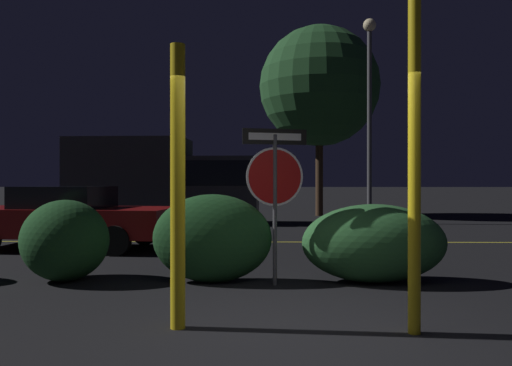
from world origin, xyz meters
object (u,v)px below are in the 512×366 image
Objects in this scene: hedge_bush_3 at (374,243)px; street_lamp at (370,92)px; hedge_bush_1 at (65,240)px; hedge_bush_2 at (212,238)px; stop_sign at (275,175)px; yellow_pole_right at (414,154)px; tree_0 at (319,87)px; delivery_truck at (165,178)px; yellow_pole_left at (178,186)px; passing_car_2 at (70,217)px.

hedge_bush_3 is 0.29× the size of street_lamp.
hedge_bush_2 is at bearing -1.74° from hedge_bush_1.
stop_sign is 2.57m from yellow_pole_right.
hedge_bush_3 is (2.34, 0.05, -0.07)m from hedge_bush_2.
hedge_bush_3 is at bearing -93.02° from tree_0.
stop_sign is 11.07m from delivery_truck.
delivery_truck is at bearing 116.53° from hedge_bush_3.
stop_sign is 1.75m from hedge_bush_3.
delivery_truck is at bearing 95.12° from stop_sign.
street_lamp is 0.88× the size of tree_0.
yellow_pole_left is 3.46m from hedge_bush_3.
street_lamp is (4.39, 10.19, 3.93)m from hedge_bush_2.
passing_car_2 is (-1.30, 3.46, 0.09)m from hedge_bush_1.
yellow_pole_left is 0.82× the size of yellow_pole_right.
yellow_pole_left is 1.63× the size of hedge_bush_2.
yellow_pole_left is at bearing 35.55° from passing_car_2.
hedge_bush_2 reaches higher than hedge_bush_1.
yellow_pole_right is 2.69m from hedge_bush_3.
hedge_bush_1 is at bearing 4.94° from delivery_truck.
yellow_pole_right is 3.41m from hedge_bush_2.
tree_0 is at bearing 124.83° from delivery_truck.
hedge_bush_1 is 2.17m from hedge_bush_2.
yellow_pole_right reaches higher than delivery_truck.
tree_0 is (3.08, 14.12, 4.87)m from hedge_bush_2.
yellow_pole_left is 3.21m from hedge_bush_1.
yellow_pole_right is 8.25m from passing_car_2.
passing_car_2 is 0.65× the size of street_lamp.
yellow_pole_right is 0.43× the size of tree_0.
tree_0 is (-1.31, 3.93, 0.94)m from street_lamp.
yellow_pole_right is 2.73× the size of hedge_bush_1.
hedge_bush_2 is 10.69m from delivery_truck.
yellow_pole_left is at bearing -136.77° from hedge_bush_3.
yellow_pole_right is at bearing -3.20° from yellow_pole_left.
hedge_bush_1 is at bearing 179.74° from hedge_bush_3.
yellow_pole_left is 0.43× the size of delivery_truck.
hedge_bush_3 is (1.44, 0.21, -0.98)m from stop_sign.
tree_0 reaches higher than hedge_bush_1.
passing_car_2 is at bearing 134.56° from hedge_bush_2.
tree_0 is (5.85, 3.84, 3.93)m from delivery_truck.
yellow_pole_right is at bearing -73.99° from stop_sign.
passing_car_2 is (-4.37, 3.68, -0.86)m from stop_sign.
yellow_pole_right is at bearing -93.37° from hedge_bush_3.
stop_sign is 0.33× the size of delivery_truck.
delivery_truck is 7.77m from street_lamp.
delivery_truck is (0.70, 6.76, 0.89)m from passing_car_2.
yellow_pole_left is at bearing -92.64° from hedge_bush_2.
hedge_bush_2 is 0.37× the size of passing_car_2.
passing_car_2 is at bearing 133.82° from yellow_pole_right.
yellow_pole_left reaches higher than hedge_bush_1.
passing_car_2 is at bearing 125.61° from stop_sign.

